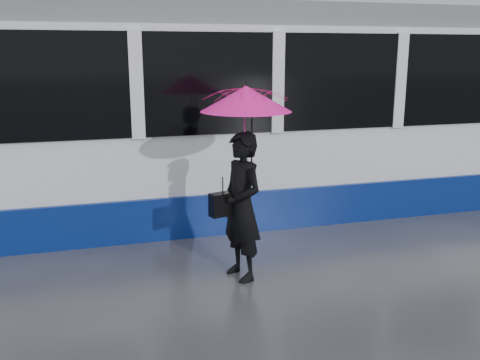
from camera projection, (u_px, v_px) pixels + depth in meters
name	position (u px, v px, depth m)	size (l,w,h in m)	color
ground	(192.00, 273.00, 6.54)	(90.00, 90.00, 0.00)	#2E2D33
rails	(162.00, 214.00, 8.87)	(34.00, 1.51, 0.02)	#3F3D38
tram	(162.00, 116.00, 8.51)	(26.00, 2.56, 3.35)	white
woman	(242.00, 207.00, 6.22)	(0.64, 0.42, 1.76)	black
umbrella	(246.00, 117.00, 5.99)	(1.29, 1.29, 1.19)	#FF1554
handbag	(223.00, 204.00, 6.17)	(0.34, 0.22, 0.45)	black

